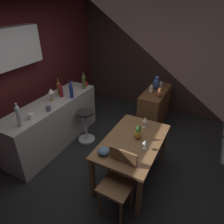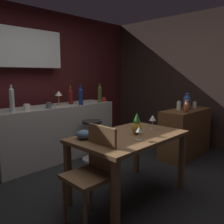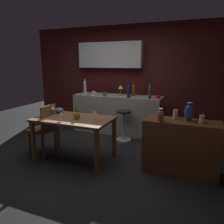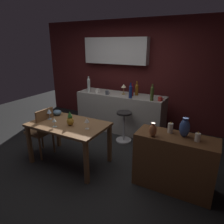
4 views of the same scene
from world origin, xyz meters
TOP-DOWN VIEW (x-y plane):
  - ground_plane at (0.00, 0.00)m, footprint 9.00×9.00m
  - wall_kitchen_back at (-0.06, 2.08)m, footprint 5.20×0.33m
  - wall_side_right at (2.55, 0.30)m, footprint 0.10×4.40m
  - dining_table at (-0.02, -0.33)m, footprint 1.30×0.80m
  - kitchen_counter at (0.12, 1.38)m, footprint 2.10×0.60m
  - sideboard_cabinet at (1.73, -0.15)m, footprint 1.10×0.44m
  - chair_near_window at (-0.61, -0.39)m, footprint 0.41×0.41m
  - bar_stool at (0.47, 0.86)m, footprint 0.34×0.34m
  - wine_glass_left at (-0.45, -0.33)m, footprint 0.08×0.08m
  - wine_glass_right at (-0.12, -0.55)m, footprint 0.07×0.07m
  - wine_glass_center at (0.39, -0.37)m, footprint 0.08×0.08m
  - pineapple_centerpiece at (0.06, -0.38)m, footprint 0.12×0.12m
  - fruit_bowl at (-0.48, -0.10)m, footprint 0.16×0.16m
  - wine_bottle_olive at (0.94, 1.17)m, footprint 0.07×0.07m
  - wine_bottle_cobalt at (0.48, 1.14)m, footprint 0.07×0.07m
  - wine_bottle_amber at (0.49, 1.46)m, footprint 0.08×0.08m
  - wine_bottle_ruby at (0.42, 1.35)m, footprint 0.07×0.07m
  - wine_bottle_clear at (-0.66, 1.22)m, footprint 0.07×0.07m
  - cup_white at (-0.44, 1.25)m, footprint 0.12×0.09m
  - cup_slate at (-0.12, 1.18)m, footprint 0.11×0.08m
  - cup_red at (1.10, 1.24)m, footprint 0.12×0.09m
  - counter_lamp at (0.20, 1.39)m, footprint 0.12×0.12m
  - pillar_candle_tall at (1.99, -0.17)m, footprint 0.07×0.07m
  - pillar_candle_short at (1.62, -0.07)m, footprint 0.07×0.07m
  - vase_ceramic_blue at (1.81, -0.11)m, footprint 0.14×0.14m
  - vase_copper at (1.44, -0.30)m, footprint 0.10×0.10m

SIDE VIEW (x-z plane):
  - ground_plane at x=0.00m, z-range 0.00..0.00m
  - bar_stool at x=0.47m, z-range 0.02..0.69m
  - sideboard_cabinet at x=1.73m, z-range 0.00..0.82m
  - kitchen_counter at x=0.12m, z-range 0.00..0.90m
  - chair_near_window at x=-0.61m, z-range 0.05..0.98m
  - dining_table at x=-0.02m, z-range 0.28..1.02m
  - fruit_bowl at x=-0.48m, z-range 0.74..0.84m
  - pineapple_centerpiece at x=0.06m, z-range 0.72..0.97m
  - wine_glass_right at x=-0.12m, z-range 0.78..0.92m
  - pillar_candle_tall at x=1.99m, z-range 0.81..0.95m
  - wine_glass_center at x=0.39m, z-range 0.79..0.97m
  - wine_glass_left at x=-0.45m, z-range 0.79..0.98m
  - pillar_candle_short at x=1.62m, z-range 0.81..0.97m
  - vase_copper at x=1.44m, z-range 0.81..1.00m
  - cup_red at x=1.10m, z-range 0.90..0.98m
  - cup_white at x=-0.44m, z-range 0.90..0.99m
  - cup_slate at x=-0.12m, z-range 0.90..0.99m
  - vase_ceramic_blue at x=1.81m, z-range 0.81..1.09m
  - wine_bottle_ruby at x=0.42m, z-range 0.89..1.18m
  - wine_bottle_amber at x=0.49m, z-range 0.88..1.20m
  - wine_bottle_cobalt at x=0.48m, z-range 0.89..1.23m
  - wine_bottle_olive at x=0.94m, z-range 0.89..1.24m
  - counter_lamp at x=0.20m, z-range 0.96..1.20m
  - wine_bottle_clear at x=-0.66m, z-range 0.89..1.27m
  - wall_side_right at x=2.55m, z-range 0.00..2.60m
  - wall_kitchen_back at x=-0.06m, z-range 0.11..2.71m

